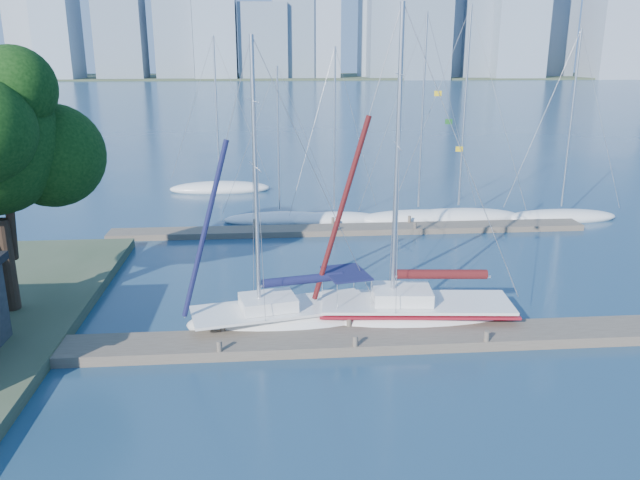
{
  "coord_description": "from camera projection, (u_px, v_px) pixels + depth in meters",
  "views": [
    {
      "loc": [
        -3.06,
        -21.8,
        10.75
      ],
      "look_at": [
        -0.91,
        4.0,
        3.09
      ],
      "focal_mm": 35.0,
      "sensor_mm": 36.0,
      "label": 1
    }
  ],
  "objects": [
    {
      "name": "ground",
      "position": [
        352.0,
        345.0,
        24.12
      ],
      "size": [
        700.0,
        700.0,
        0.0
      ],
      "primitive_type": "plane",
      "color": "navy",
      "rests_on": "ground"
    },
    {
      "name": "bg_boat_3",
      "position": [
        418.0,
        218.0,
        42.05
      ],
      "size": [
        8.52,
        3.24,
        13.76
      ],
      "rotation": [
        0.0,
        0.0,
        0.11
      ],
      "color": "white",
      "rests_on": "ground"
    },
    {
      "name": "far_shore",
      "position": [
        272.0,
        77.0,
        329.93
      ],
      "size": [
        800.0,
        100.0,
        1.5
      ],
      "primitive_type": "cube",
      "color": "#38472D",
      "rests_on": "ground"
    },
    {
      "name": "bg_boat_1",
      "position": [
        280.0,
        219.0,
        42.02
      ],
      "size": [
        7.79,
        3.06,
        10.47
      ],
      "rotation": [
        0.0,
        0.0,
        0.15
      ],
      "color": "white",
      "rests_on": "ground"
    },
    {
      "name": "sailboat_navy",
      "position": [
        281.0,
        306.0,
        25.43
      ],
      "size": [
        8.12,
        4.08,
        12.04
      ],
      "rotation": [
        0.0,
        0.0,
        0.21
      ],
      "color": "white",
      "rests_on": "ground"
    },
    {
      "name": "bg_boat_5",
      "position": [
        560.0,
        216.0,
        42.48
      ],
      "size": [
        8.0,
        2.95,
        12.75
      ],
      "rotation": [
        0.0,
        0.0,
        -0.11
      ],
      "color": "white",
      "rests_on": "ground"
    },
    {
      "name": "sailboat_maroon",
      "position": [
        416.0,
        300.0,
        25.84
      ],
      "size": [
        8.65,
        3.52,
        13.25
      ],
      "rotation": [
        0.0,
        0.0,
        -0.09
      ],
      "color": "white",
      "rests_on": "ground"
    },
    {
      "name": "far_dock",
      "position": [
        350.0,
        230.0,
        39.52
      ],
      "size": [
        30.0,
        1.8,
        0.36
      ],
      "primitive_type": "cube",
      "color": "brown",
      "rests_on": "ground"
    },
    {
      "name": "bg_boat_2",
      "position": [
        334.0,
        219.0,
        41.9
      ],
      "size": [
        6.84,
        4.32,
        11.64
      ],
      "rotation": [
        0.0,
        0.0,
        0.38
      ],
      "color": "white",
      "rests_on": "ground"
    },
    {
      "name": "near_dock",
      "position": [
        352.0,
        340.0,
        24.07
      ],
      "size": [
        26.0,
        2.0,
        0.4
      ],
      "primitive_type": "cube",
      "color": "brown",
      "rests_on": "ground"
    },
    {
      "name": "bg_boat_4",
      "position": [
        458.0,
        217.0,
        42.27
      ],
      "size": [
        8.99,
        5.86,
        14.21
      ],
      "rotation": [
        0.0,
        0.0,
        -0.43
      ],
      "color": "white",
      "rests_on": "ground"
    },
    {
      "name": "bg_boat_6",
      "position": [
        220.0,
        188.0,
        51.52
      ],
      "size": [
        8.57,
        4.11,
        12.65
      ],
      "rotation": [
        0.0,
        0.0,
        -0.21
      ],
      "color": "white",
      "rests_on": "ground"
    }
  ]
}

